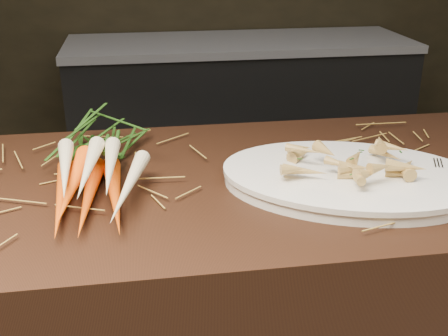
{
  "coord_description": "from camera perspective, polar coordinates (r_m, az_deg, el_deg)",
  "views": [
    {
      "loc": [
        -0.25,
        -0.76,
        1.39
      ],
      "look_at": [
        -0.09,
        0.21,
        0.96
      ],
      "focal_mm": 45.0,
      "sensor_mm": 36.0,
      "label": 1
    }
  ],
  "objects": [
    {
      "name": "straw_bedding",
      "position": [
        1.19,
        3.74,
        -0.37
      ],
      "size": [
        1.4,
        0.6,
        0.02
      ],
      "primitive_type": null,
      "color": "olive",
      "rests_on": "main_counter"
    },
    {
      "name": "serving_platter",
      "position": [
        1.17,
        12.63,
        -1.23
      ],
      "size": [
        0.59,
        0.49,
        0.03
      ],
      "primitive_type": null,
      "rotation": [
        0.0,
        0.0,
        -0.33
      ],
      "color": "white",
      "rests_on": "main_counter"
    },
    {
      "name": "serving_fork",
      "position": [
        1.16,
        21.67,
        -1.55
      ],
      "size": [
        0.09,
        0.18,
        0.0
      ],
      "primitive_type": "cube",
      "rotation": [
        0.0,
        0.0,
        -0.4
      ],
      "color": "silver",
      "rests_on": "serving_platter"
    },
    {
      "name": "root_veg_bunch",
      "position": [
        1.22,
        -12.97,
        1.65
      ],
      "size": [
        0.21,
        0.56,
        0.1
      ],
      "rotation": [
        0.0,
        0.0,
        -0.03
      ],
      "color": "#EC4B08",
      "rests_on": "main_counter"
    },
    {
      "name": "back_counter",
      "position": [
        3.15,
        1.51,
        5.37
      ],
      "size": [
        1.82,
        0.62,
        0.84
      ],
      "color": "black",
      "rests_on": "ground"
    },
    {
      "name": "roasted_veg_heap",
      "position": [
        1.15,
        12.81,
        0.68
      ],
      "size": [
        0.3,
        0.25,
        0.06
      ],
      "primitive_type": null,
      "rotation": [
        0.0,
        0.0,
        -0.33
      ],
      "color": "#AD7E40",
      "rests_on": "serving_platter"
    }
  ]
}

